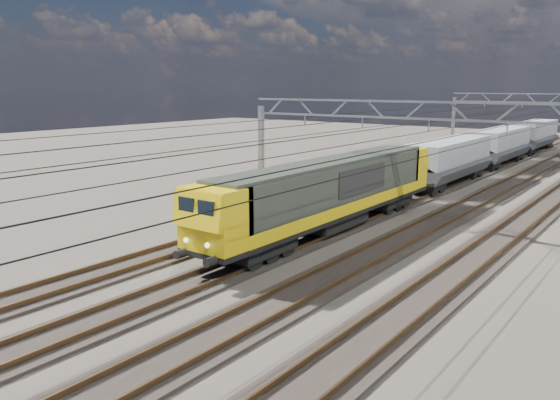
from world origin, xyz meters
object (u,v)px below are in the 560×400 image
Objects in this scene: hopper_wagon_third at (534,134)px; hopper_wagon_mid at (500,144)px; catenary_gantry_far at (540,124)px; hopper_wagon_lead at (449,158)px; locomotive at (332,190)px; catenary_gantry_mid at (393,158)px.

hopper_wagon_mid is at bearing -90.00° from hopper_wagon_third.
catenary_gantry_far is at bearing 74.67° from hopper_wagon_mid.
hopper_wagon_lead is at bearing -95.32° from catenary_gantry_far.
locomotive is at bearing -90.00° from hopper_wagon_third.
hopper_wagon_mid is at bearing 90.00° from locomotive.
hopper_wagon_lead is (-0.00, 17.70, -0.09)m from locomotive.
hopper_wagon_third is at bearing 106.16° from catenary_gantry_far.
locomotive is (-2.00, -3.19, -1.58)m from catenary_gantry_mid.
catenary_gantry_mid is 4.08m from locomotive.
catenary_gantry_mid is at bearing -86.01° from hopper_wagon_mid.
catenary_gantry_mid is at bearing 57.92° from locomotive.
catenary_gantry_mid reaches higher than hopper_wagon_third.
hopper_wagon_lead is 28.40m from hopper_wagon_third.
catenary_gantry_far is 7.38m from hopper_wagon_third.
hopper_wagon_lead is at bearing 90.00° from locomotive.
hopper_wagon_lead and hopper_wagon_third have the same top height.
catenary_gantry_mid is at bearing -87.33° from hopper_wagon_third.
catenary_gantry_mid reaches higher than hopper_wagon_mid.
hopper_wagon_third is at bearing 92.67° from catenary_gantry_mid.
hopper_wagon_mid is at bearing -105.33° from catenary_gantry_far.
catenary_gantry_far is at bearing 84.68° from hopper_wagon_lead.
catenary_gantry_mid reaches higher than hopper_wagon_lead.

